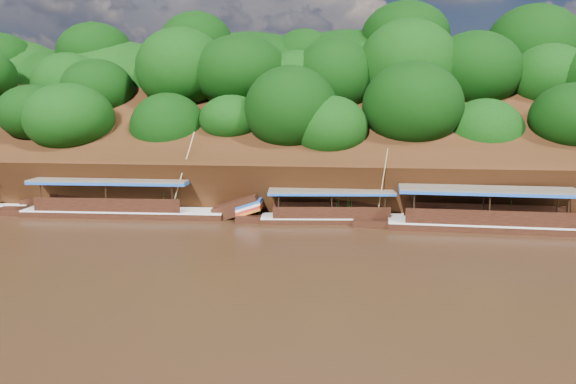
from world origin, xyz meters
TOP-DOWN VIEW (x-y plane):
  - ground at (0.00, 0.00)m, footprint 160.00×160.00m
  - riverbank at (-0.01, 22.73)m, footprint 120.00×30.06m
  - boat_0 at (11.05, 6.97)m, footprint 16.47×3.31m
  - boat_1 at (0.84, 8.32)m, footprint 12.77×3.21m
  - boat_2 at (-14.13, 8.42)m, footprint 16.96×3.16m
  - reeds at (-2.60, 9.52)m, footprint 51.12×2.44m

SIDE VIEW (x-z plane):
  - ground at x=0.00m, z-range 0.00..0.00m
  - boat_1 at x=0.84m, z-range -2.22..3.21m
  - boat_2 at x=-14.13m, z-range -2.61..3.81m
  - boat_0 at x=11.05m, z-range -2.76..3.96m
  - reeds at x=-2.60m, z-range -0.06..1.74m
  - riverbank at x=-0.01m, z-range -7.81..11.59m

